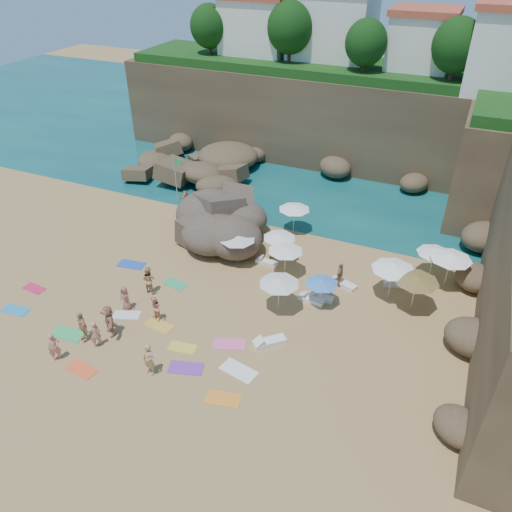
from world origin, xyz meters
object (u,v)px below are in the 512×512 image
at_px(flag_pole, 177,175).
at_px(parasol_2, 435,251).
at_px(person_stand_4, 393,267).
at_px(rock_outcrop, 232,234).
at_px(person_stand_6, 95,334).
at_px(parasol_1, 294,207).
at_px(person_stand_0, 54,347).
at_px(person_stand_1, 149,280).
at_px(person_stand_5, 186,200).
at_px(lounger_0, 267,262).
at_px(person_stand_2, 248,234).
at_px(parasol_0, 286,249).
at_px(person_stand_3, 340,275).

height_order(flag_pole, parasol_2, flag_pole).
distance_m(flag_pole, person_stand_4, 18.30).
relative_size(rock_outcrop, flag_pole, 1.83).
bearing_deg(person_stand_6, parasol_2, 163.07).
bearing_deg(parasol_1, person_stand_0, -111.18).
bearing_deg(person_stand_6, person_stand_1, -147.84).
xyz_separation_m(person_stand_1, person_stand_6, (0.08, -5.19, -0.08)).
relative_size(parasol_2, person_stand_1, 1.22).
xyz_separation_m(person_stand_4, person_stand_5, (-16.98, 2.84, -0.03)).
relative_size(lounger_0, person_stand_0, 0.90).
relative_size(parasol_2, person_stand_2, 1.42).
bearing_deg(flag_pole, parasol_1, -2.32).
xyz_separation_m(flag_pole, person_stand_4, (17.92, -3.32, -1.75)).
relative_size(parasol_1, person_stand_5, 1.51).
height_order(parasol_2, person_stand_6, parasol_2).
height_order(parasol_2, person_stand_5, parasol_2).
distance_m(rock_outcrop, person_stand_4, 11.85).
distance_m(rock_outcrop, person_stand_6, 13.56).
bearing_deg(parasol_0, person_stand_5, 153.09).
relative_size(parasol_1, parasol_2, 1.03).
distance_m(flag_pole, person_stand_0, 18.19).
height_order(rock_outcrop, person_stand_1, person_stand_1).
xyz_separation_m(rock_outcrop, person_stand_0, (-2.77, -15.13, 0.85)).
xyz_separation_m(lounger_0, person_stand_6, (-5.37, -10.94, 0.72)).
xyz_separation_m(person_stand_0, person_stand_6, (1.25, 1.68, -0.02)).
bearing_deg(person_stand_1, person_stand_5, -69.36).
xyz_separation_m(lounger_0, person_stand_0, (-6.62, -12.62, 0.73)).
bearing_deg(person_stand_0, parasol_1, 19.00).
bearing_deg(person_stand_5, flag_pole, 144.07).
relative_size(rock_outcrop, parasol_0, 3.22).
distance_m(person_stand_5, person_stand_6, 16.07).
bearing_deg(parasol_2, parasol_0, -157.44).
bearing_deg(person_stand_6, person_stand_3, 166.51).
height_order(flag_pole, person_stand_5, flag_pole).
xyz_separation_m(parasol_0, person_stand_2, (-3.72, 2.43, -1.18)).
bearing_deg(person_stand_3, flag_pole, 73.58).
bearing_deg(person_stand_3, rock_outcrop, 75.97).
xyz_separation_m(parasol_0, person_stand_1, (-6.97, -5.11, -1.05)).
bearing_deg(person_stand_5, parasol_1, -8.57).
bearing_deg(lounger_0, rock_outcrop, 147.22).
relative_size(person_stand_2, person_stand_4, 1.00).
height_order(person_stand_0, person_stand_4, person_stand_0).
xyz_separation_m(parasol_2, person_stand_3, (-5.08, -3.35, -1.11)).
distance_m(person_stand_2, person_stand_6, 13.12).
bearing_deg(person_stand_1, person_stand_2, -111.45).
height_order(flag_pole, parasol_0, flag_pole).
distance_m(parasol_2, person_stand_1, 17.93).
height_order(parasol_0, person_stand_6, parasol_0).
relative_size(parasol_2, lounger_0, 1.45).
distance_m(parasol_0, person_stand_2, 4.60).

